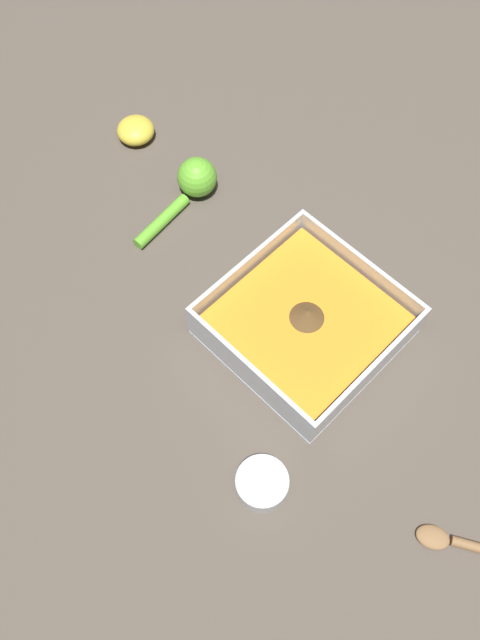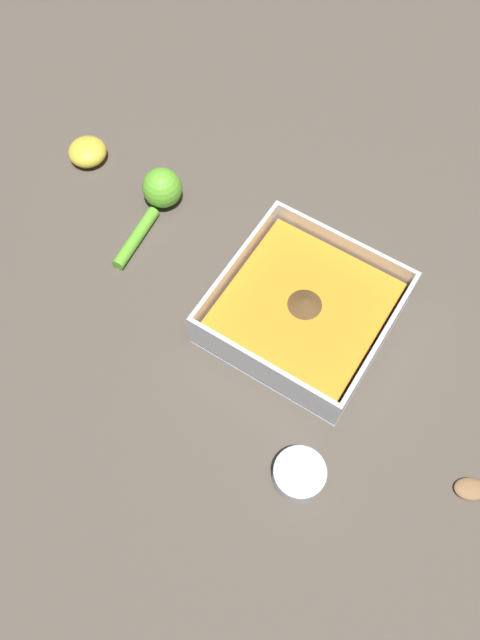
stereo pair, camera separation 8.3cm
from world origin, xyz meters
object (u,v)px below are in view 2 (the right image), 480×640
(lemon_squeezer, at_px, (159,195))
(lemon_half, at_px, (87,152))
(square_dish, at_px, (303,312))
(spice_bowl, at_px, (299,475))

(lemon_squeezer, distance_m, lemon_half, 0.15)
(square_dish, height_order, lemon_squeezer, square_dish)
(square_dish, height_order, lemon_half, square_dish)
(square_dish, distance_m, lemon_squeezer, 0.29)
(spice_bowl, xyz_separation_m, lemon_half, (-0.54, 0.26, 0.00))
(spice_bowl, height_order, lemon_squeezer, lemon_squeezer)
(lemon_squeezer, bearing_deg, lemon_half, 77.70)
(lemon_squeezer, bearing_deg, square_dish, -107.73)
(square_dish, relative_size, lemon_squeezer, 1.33)
(square_dish, xyz_separation_m, lemon_half, (-0.43, 0.07, -0.01))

